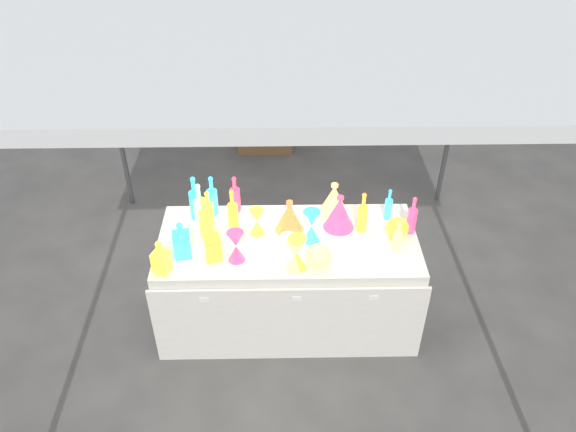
{
  "coord_description": "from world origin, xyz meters",
  "views": [
    {
      "loc": [
        -0.05,
        -2.99,
        3.22
      ],
      "look_at": [
        0.0,
        0.0,
        0.95
      ],
      "focal_mm": 35.0,
      "sensor_mm": 36.0,
      "label": 1
    }
  ],
  "objects_px": {
    "decanter_0": "(161,257)",
    "cardboard_box_closed": "(265,129)",
    "bottle_0": "(208,208)",
    "hourglass_0": "(297,253)",
    "lampshade_0": "(290,216)",
    "display_table": "(288,279)"
  },
  "relations": [
    {
      "from": "cardboard_box_closed",
      "to": "lampshade_0",
      "type": "height_order",
      "value": "lampshade_0"
    },
    {
      "from": "bottle_0",
      "to": "hourglass_0",
      "type": "relative_size",
      "value": 1.15
    },
    {
      "from": "display_table",
      "to": "lampshade_0",
      "type": "bearing_deg",
      "value": 83.9
    },
    {
      "from": "lampshade_0",
      "to": "hourglass_0",
      "type": "bearing_deg",
      "value": -63.14
    },
    {
      "from": "bottle_0",
      "to": "lampshade_0",
      "type": "relative_size",
      "value": 1.16
    },
    {
      "from": "decanter_0",
      "to": "hourglass_0",
      "type": "height_order",
      "value": "decanter_0"
    },
    {
      "from": "bottle_0",
      "to": "hourglass_0",
      "type": "height_order",
      "value": "bottle_0"
    },
    {
      "from": "display_table",
      "to": "hourglass_0",
      "type": "height_order",
      "value": "hourglass_0"
    },
    {
      "from": "decanter_0",
      "to": "hourglass_0",
      "type": "bearing_deg",
      "value": 23.51
    },
    {
      "from": "cardboard_box_closed",
      "to": "lampshade_0",
      "type": "bearing_deg",
      "value": -85.28
    },
    {
      "from": "display_table",
      "to": "bottle_0",
      "type": "relative_size",
      "value": 6.56
    },
    {
      "from": "hourglass_0",
      "to": "cardboard_box_closed",
      "type": "bearing_deg",
      "value": 95.26
    },
    {
      "from": "decanter_0",
      "to": "cardboard_box_closed",
      "type": "bearing_deg",
      "value": 100.36
    },
    {
      "from": "hourglass_0",
      "to": "lampshade_0",
      "type": "bearing_deg",
      "value": 95.85
    },
    {
      "from": "lampshade_0",
      "to": "display_table",
      "type": "bearing_deg",
      "value": -75.08
    },
    {
      "from": "bottle_0",
      "to": "decanter_0",
      "type": "distance_m",
      "value": 0.55
    },
    {
      "from": "display_table",
      "to": "cardboard_box_closed",
      "type": "relative_size",
      "value": 3.09
    },
    {
      "from": "cardboard_box_closed",
      "to": "lampshade_0",
      "type": "relative_size",
      "value": 2.46
    },
    {
      "from": "decanter_0",
      "to": "hourglass_0",
      "type": "distance_m",
      "value": 0.87
    },
    {
      "from": "cardboard_box_closed",
      "to": "decanter_0",
      "type": "distance_m",
      "value": 3.03
    },
    {
      "from": "bottle_0",
      "to": "decanter_0",
      "type": "relative_size",
      "value": 1.13
    },
    {
      "from": "cardboard_box_closed",
      "to": "hourglass_0",
      "type": "bearing_deg",
      "value": -85.19
    }
  ]
}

